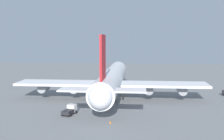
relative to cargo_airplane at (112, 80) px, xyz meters
name	(u,v)px	position (x,y,z in m)	size (l,w,h in m)	color
ground_plane	(112,98)	(0.15, 0.00, -5.99)	(256.12, 256.12, 0.00)	slate
cargo_airplane	(112,80)	(0.00, 0.00, 0.00)	(64.03, 59.47, 20.22)	silver
baggage_tug	(70,110)	(-21.48, 8.78, -4.87)	(5.40, 3.42, 2.33)	silver
safety_cone_nose	(124,83)	(28.96, -2.51, -5.58)	(0.57, 0.57, 0.82)	orange
safety_cone_tail	(110,122)	(-28.66, -2.23, -5.66)	(0.46, 0.46, 0.66)	orange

